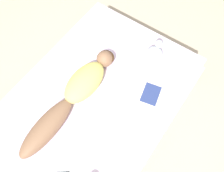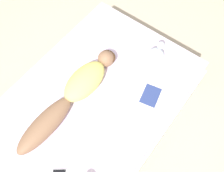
% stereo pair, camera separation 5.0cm
% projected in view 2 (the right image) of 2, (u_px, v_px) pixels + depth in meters
% --- Properties ---
extents(ground_plane, '(12.00, 12.00, 0.00)m').
position_uv_depth(ground_plane, '(97.00, 115.00, 3.08)').
color(ground_plane, '#B7A88E').
extents(bed, '(1.52, 2.16, 0.53)m').
position_uv_depth(bed, '(96.00, 106.00, 2.85)').
color(bed, beige).
rests_on(bed, ground_plane).
extents(person, '(0.28, 1.34, 0.19)m').
position_uv_depth(person, '(74.00, 93.00, 2.52)').
color(person, brown).
rests_on(person, bed).
extents(open_magazine, '(0.56, 0.43, 0.01)m').
position_uv_depth(open_magazine, '(139.00, 91.00, 2.63)').
color(open_magazine, silver).
rests_on(open_magazine, bed).
extents(plush_toy, '(0.17, 0.18, 0.21)m').
position_uv_depth(plush_toy, '(157.00, 54.00, 2.74)').
color(plush_toy, '#B2BCCC').
rests_on(plush_toy, bed).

